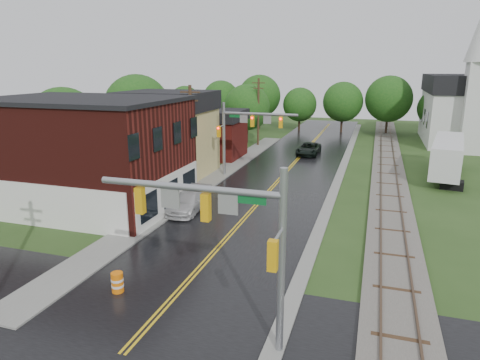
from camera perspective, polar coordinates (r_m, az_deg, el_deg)
The scene contains 22 objects.
ground at distance 17.94m, azimuth -15.49°, elevation -21.57°, with size 160.00×160.00×0.00m, color #29431A.
main_road at distance 43.95m, azimuth 6.11°, elevation 0.99°, with size 10.00×90.00×0.02m, color black.
cross_road at distance 19.32m, azimuth -12.12°, elevation -18.43°, with size 60.00×9.00×0.02m, color black.
curb_right at distance 48.09m, azimuth 13.65°, elevation 1.86°, with size 0.80×70.00×0.12m, color gray.
sidewalk_left at distance 41.01m, azimuth -3.85°, elevation 0.03°, with size 2.40×50.00×0.12m, color gray.
brick_building at distance 34.62m, azimuth -19.93°, elevation 3.43°, with size 14.30×10.30×8.30m.
yellow_house at distance 43.16m, azimuth -9.40°, elevation 4.96°, with size 8.00×7.00×6.40m, color tan.
darkred_building at distance 51.01m, azimuth -3.76°, elevation 5.51°, with size 7.00×6.00×4.40m, color #3F0F0C.
church at distance 66.73m, azimuth 28.02°, elevation 9.19°, with size 10.40×18.40×20.00m.
railroad at distance 47.99m, azimuth 19.13°, elevation 1.56°, with size 3.20×80.00×0.30m.
traffic_signal_near at distance 15.71m, azimuth -1.98°, elevation -5.77°, with size 7.34×0.30×7.20m.
traffic_signal_far at distance 40.99m, azimuth 0.65°, elevation 7.15°, with size 7.34×0.43×7.20m.
utility_pole_b at distance 37.56m, azimuth -6.51°, elevation 5.95°, with size 1.80×0.28×9.00m.
utility_pole_c at distance 58.16m, azimuth 2.46°, elevation 9.19°, with size 1.80×0.28×9.00m.
tree_left_a at distance 44.36m, azimuth -22.28°, elevation 6.82°, with size 6.80×6.80×8.67m.
tree_left_b at distance 51.25m, azimuth -13.42°, elevation 9.15°, with size 7.60×7.60×9.69m.
tree_left_c at distance 56.65m, azimuth -5.64°, elevation 8.77°, with size 6.00×6.00×7.65m.
tree_left_e at distance 60.53m, azimuth 1.04°, elevation 9.51°, with size 6.40×6.40×8.16m.
suv_dark at distance 53.04m, azimuth 9.14°, elevation 4.10°, with size 2.44×5.29×1.47m, color black.
pickup_white at distance 32.16m, azimuth -6.83°, elevation -2.86°, with size 2.10×5.17×1.50m, color beige.
semi_trailer at distance 45.87m, azimuth 25.92°, elevation 2.99°, with size 4.33×11.91×3.71m.
construction_barrel at distance 21.83m, azimuth -16.03°, elevation -13.00°, with size 0.57×0.57×1.02m, color orange.
Camera 1 is at (8.46, -11.83, 10.52)m, focal length 32.00 mm.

